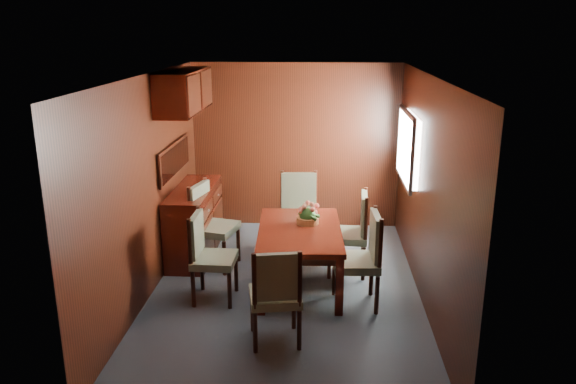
# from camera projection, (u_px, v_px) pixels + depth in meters

# --- Properties ---
(ground) EXTENTS (4.50, 4.50, 0.00)m
(ground) POSITION_uv_depth(u_px,v_px,m) (286.00, 291.00, 6.36)
(ground) COLOR #3B4850
(ground) RESTS_ON ground
(room_shell) EXTENTS (3.06, 4.52, 2.41)m
(room_shell) POSITION_uv_depth(u_px,v_px,m) (278.00, 144.00, 6.22)
(room_shell) COLOR black
(room_shell) RESTS_ON ground
(sideboard) EXTENTS (0.48, 1.40, 0.90)m
(sideboard) POSITION_uv_depth(u_px,v_px,m) (195.00, 222.00, 7.27)
(sideboard) COLOR black
(sideboard) RESTS_ON ground
(dining_table) EXTENTS (1.00, 1.53, 0.69)m
(dining_table) POSITION_uv_depth(u_px,v_px,m) (300.00, 237.00, 6.34)
(dining_table) COLOR black
(dining_table) RESTS_ON ground
(chair_left_near) EXTENTS (0.46, 0.48, 0.99)m
(chair_left_near) POSITION_uv_depth(u_px,v_px,m) (207.00, 252.00, 6.04)
(chair_left_near) COLOR black
(chair_left_near) RESTS_ON ground
(chair_left_far) EXTENTS (0.59, 0.61, 1.07)m
(chair_left_far) POSITION_uv_depth(u_px,v_px,m) (209.00, 220.00, 6.89)
(chair_left_far) COLOR black
(chair_left_far) RESTS_ON ground
(chair_right_near) EXTENTS (0.50, 0.52, 1.05)m
(chair_right_near) POSITION_uv_depth(u_px,v_px,m) (364.00, 254.00, 5.90)
(chair_right_near) COLOR black
(chair_right_near) RESTS_ON ground
(chair_right_far) EXTENTS (0.49, 0.50, 1.02)m
(chair_right_far) POSITION_uv_depth(u_px,v_px,m) (354.00, 229.00, 6.69)
(chair_right_far) COLOR black
(chair_right_far) RESTS_ON ground
(chair_head) EXTENTS (0.54, 0.52, 0.98)m
(chair_head) POSITION_uv_depth(u_px,v_px,m) (276.00, 291.00, 5.15)
(chair_head) COLOR black
(chair_head) RESTS_ON ground
(chair_foot) EXTENTS (0.54, 0.52, 1.06)m
(chair_foot) POSITION_uv_depth(u_px,v_px,m) (299.00, 208.00, 7.35)
(chair_foot) COLOR black
(chair_foot) RESTS_ON ground
(flower_centerpiece) EXTENTS (0.27, 0.27, 0.27)m
(flower_centerpiece) POSITION_uv_depth(u_px,v_px,m) (308.00, 213.00, 6.44)
(flower_centerpiece) COLOR #AF6A35
(flower_centerpiece) RESTS_ON dining_table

